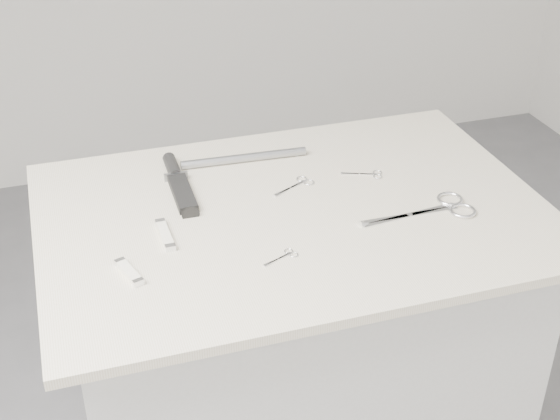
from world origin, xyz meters
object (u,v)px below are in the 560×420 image
object	(u,v)px
plinth	(292,384)
pocket_knife_b	(129,272)
tiny_scissors	(284,257)
pocket_knife_a	(165,234)
sheathed_knife	(178,181)
embroidery_scissors_a	(298,184)
large_shears	(440,209)
metal_rail	(244,158)
embroidery_scissors_b	(368,174)

from	to	relation	value
plinth	pocket_knife_b	distance (m)	0.60
tiny_scissors	pocket_knife_a	world-z (taller)	pocket_knife_a
pocket_knife_b	tiny_scissors	bearing A→B (deg)	-113.35
sheathed_knife	pocket_knife_b	world-z (taller)	sheathed_knife
sheathed_knife	embroidery_scissors_a	bearing A→B (deg)	-107.49
large_shears	metal_rail	bearing A→B (deg)	132.31
pocket_knife_b	plinth	bearing A→B (deg)	-87.42
tiny_scissors	pocket_knife_b	bearing A→B (deg)	150.75
pocket_knife_a	pocket_knife_b	distance (m)	0.13
large_shears	tiny_scissors	bearing A→B (deg)	-172.44
tiny_scissors	sheathed_knife	bearing A→B (deg)	89.11
embroidery_scissors_a	pocket_knife_a	world-z (taller)	pocket_knife_a
embroidery_scissors_b	sheathed_knife	world-z (taller)	sheathed_knife
pocket_knife_b	metal_rail	bearing A→B (deg)	-58.15
pocket_knife_b	metal_rail	size ratio (longest dim) A/B	0.30
plinth	tiny_scissors	size ratio (longest dim) A/B	12.54
pocket_knife_b	metal_rail	xyz separation A→B (m)	(0.30, 0.35, 0.00)
plinth	tiny_scissors	bearing A→B (deg)	-114.20
embroidery_scissors_a	sheathed_knife	xyz separation A→B (m)	(-0.24, 0.08, 0.01)
large_shears	metal_rail	xyz separation A→B (m)	(-0.32, 0.31, 0.01)
plinth	metal_rail	distance (m)	0.53
embroidery_scissors_b	metal_rail	size ratio (longest dim) A/B	0.31
plinth	embroidery_scissors_b	xyz separation A→B (m)	(0.20, 0.09, 0.47)
sheathed_knife	pocket_knife_b	distance (m)	0.32
embroidery_scissors_a	sheathed_knife	size ratio (longest dim) A/B	0.43
plinth	sheathed_knife	world-z (taller)	sheathed_knife
embroidery_scissors_a	pocket_knife_a	size ratio (longest dim) A/B	0.96
plinth	embroidery_scissors_b	size ratio (longest dim) A/B	10.30
sheathed_knife	pocket_knife_a	bearing A→B (deg)	162.92
sheathed_knife	pocket_knife_a	xyz separation A→B (m)	(-0.06, -0.19, -0.00)
embroidery_scissors_a	pocket_knife_b	size ratio (longest dim) A/B	1.17
embroidery_scissors_a	metal_rail	size ratio (longest dim) A/B	0.36
plinth	pocket_knife_a	size ratio (longest dim) A/B	8.66
tiny_scissors	pocket_knife_a	size ratio (longest dim) A/B	0.69
embroidery_scissors_b	sheathed_knife	bearing A→B (deg)	-170.78
embroidery_scissors_a	embroidery_scissors_b	xyz separation A→B (m)	(0.16, -0.00, -0.00)
embroidery_scissors_b	pocket_knife_b	size ratio (longest dim) A/B	1.02
pocket_knife_a	pocket_knife_b	size ratio (longest dim) A/B	1.22
embroidery_scissors_b	sheathed_knife	size ratio (longest dim) A/B	0.37
metal_rail	pocket_knife_a	bearing A→B (deg)	-131.62
sheathed_knife	large_shears	bearing A→B (deg)	-117.85
embroidery_scissors_a	embroidery_scissors_b	size ratio (longest dim) A/B	1.14
plinth	sheathed_knife	xyz separation A→B (m)	(-0.20, 0.17, 0.48)
metal_rail	sheathed_knife	bearing A→B (deg)	-160.62
pocket_knife_a	pocket_knife_b	world-z (taller)	pocket_knife_a
embroidery_scissors_b	metal_rail	xyz separation A→B (m)	(-0.24, 0.14, 0.01)
embroidery_scissors_b	pocket_knife_b	bearing A→B (deg)	-137.90
embroidery_scissors_a	embroidery_scissors_b	bearing A→B (deg)	-28.33
plinth	large_shears	world-z (taller)	large_shears
embroidery_scissors_b	plinth	bearing A→B (deg)	-135.28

